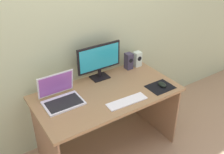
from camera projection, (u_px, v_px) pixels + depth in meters
ground_plane at (107, 147)px, 2.78m from camera, size 8.00×8.00×0.00m
wall_back at (82, 24)px, 2.46m from camera, size 6.00×0.04×2.50m
desk at (107, 105)px, 2.50m from camera, size 1.36×0.72×0.71m
monitor at (99, 60)px, 2.55m from camera, size 0.47×0.14×0.36m
speaker_right at (137, 59)px, 2.84m from camera, size 0.08×0.08×0.16m
speaker_near_monitor at (129, 61)px, 2.78m from camera, size 0.07×0.08×0.18m
laptop at (61, 97)px, 2.27m from camera, size 0.34×0.29×0.24m
keyboard_external at (127, 101)px, 2.28m from camera, size 0.38×0.13×0.01m
mousepad at (160, 87)px, 2.50m from camera, size 0.25×0.20×0.00m
mouse at (162, 85)px, 2.50m from camera, size 0.07×0.10×0.04m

